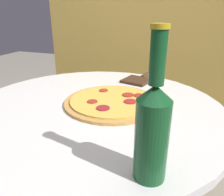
# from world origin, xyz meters

# --- Properties ---
(table) EXTENTS (0.89, 0.89, 0.70)m
(table) POSITION_xyz_m (0.00, 0.00, 0.53)
(table) COLOR silver
(table) RESTS_ON ground_plane
(fence_panel) EXTENTS (1.27, 0.04, 1.76)m
(fence_panel) POSITION_xyz_m (0.00, 0.73, 0.88)
(fence_panel) COLOR gold
(fence_panel) RESTS_ON ground_plane
(pizza) EXTENTS (0.34, 0.34, 0.02)m
(pizza) POSITION_xyz_m (0.05, 0.04, 0.71)
(pizza) COLOR #C68E47
(pizza) RESTS_ON table
(beer_bottle) EXTENTS (0.06, 0.06, 0.29)m
(beer_bottle) POSITION_xyz_m (0.25, -0.28, 0.81)
(beer_bottle) COLOR #144C23
(beer_bottle) RESTS_ON table
(pizza_paddle) EXTENTS (0.14, 0.26, 0.02)m
(pizza_paddle) POSITION_xyz_m (0.08, 0.35, 0.71)
(pizza_paddle) COLOR #422819
(pizza_paddle) RESTS_ON table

